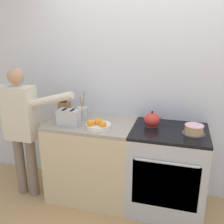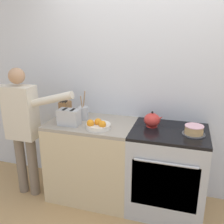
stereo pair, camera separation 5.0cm
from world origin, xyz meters
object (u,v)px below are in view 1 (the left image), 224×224
object	(u,v)px
layer_cake	(194,130)
utensil_crock	(83,113)
knife_block	(65,109)
fruit_bowl	(98,125)
toaster	(69,117)
person_baker	(22,124)
stove_range	(167,170)
tea_kettle	(152,120)

from	to	relation	value
layer_cake	utensil_crock	distance (m)	1.21
knife_block	fruit_bowl	xyz separation A→B (m)	(0.49, -0.24, -0.06)
toaster	fruit_bowl	bearing A→B (deg)	-2.94
layer_cake	person_baker	bearing A→B (deg)	-174.80
layer_cake	person_baker	distance (m)	1.83
stove_range	fruit_bowl	world-z (taller)	fruit_bowl
layer_cake	toaster	world-z (taller)	toaster
layer_cake	toaster	distance (m)	1.28
layer_cake	toaster	size ratio (longest dim) A/B	0.90
utensil_crock	toaster	xyz separation A→B (m)	(-0.07, -0.21, 0.01)
tea_kettle	layer_cake	bearing A→B (deg)	-13.99
toaster	person_baker	world-z (taller)	person_baker
tea_kettle	person_baker	xyz separation A→B (m)	(-1.40, -0.27, -0.09)
tea_kettle	toaster	distance (m)	0.88
layer_cake	knife_block	size ratio (longest dim) A/B	0.79
stove_range	layer_cake	distance (m)	0.55
tea_kettle	person_baker	size ratio (longest dim) A/B	0.14
toaster	person_baker	xyz separation A→B (m)	(-0.54, -0.06, -0.11)
layer_cake	tea_kettle	distance (m)	0.43
fruit_bowl	layer_cake	bearing A→B (deg)	7.33
knife_block	toaster	world-z (taller)	knife_block
tea_kettle	toaster	bearing A→B (deg)	-166.27
tea_kettle	toaster	xyz separation A→B (m)	(-0.86, -0.21, 0.01)
layer_cake	fruit_bowl	size ratio (longest dim) A/B	0.86
utensil_crock	toaster	world-z (taller)	utensil_crock
layer_cake	person_baker	size ratio (longest dim) A/B	0.15
layer_cake	toaster	bearing A→B (deg)	-175.32
stove_range	layer_cake	world-z (taller)	layer_cake
tea_kettle	knife_block	world-z (taller)	knife_block
person_baker	toaster	bearing A→B (deg)	-2.43
tea_kettle	knife_block	bearing A→B (deg)	178.96
utensil_crock	fruit_bowl	size ratio (longest dim) A/B	1.26
tea_kettle	knife_block	size ratio (longest dim) A/B	0.74
tea_kettle	utensil_crock	world-z (taller)	utensil_crock
person_baker	tea_kettle	bearing A→B (deg)	2.09
tea_kettle	stove_range	bearing A→B (deg)	-19.15
tea_kettle	knife_block	distance (m)	1.02
layer_cake	utensil_crock	world-z (taller)	utensil_crock
utensil_crock	toaster	distance (m)	0.23
tea_kettle	fruit_bowl	xyz separation A→B (m)	(-0.52, -0.23, -0.03)
utensil_crock	fruit_bowl	world-z (taller)	utensil_crock
stove_range	toaster	bearing A→B (deg)	-172.26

